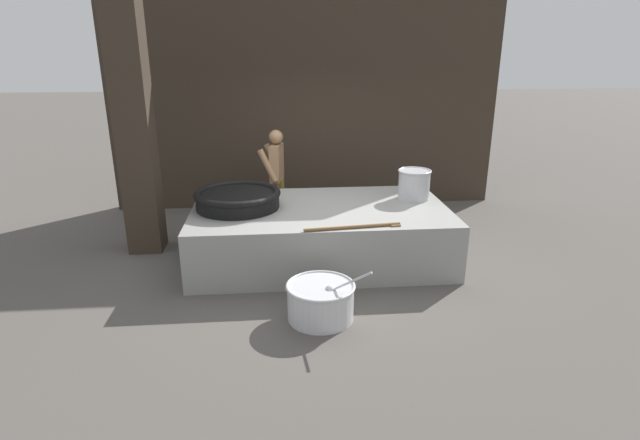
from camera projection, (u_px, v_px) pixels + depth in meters
The scene contains 9 objects.
ground_plane at pixel (320, 258), 7.03m from camera, with size 60.00×60.00×0.00m, color #56514C.
back_wall at pixel (306, 86), 8.83m from camera, with size 6.92×0.24×4.33m, color #382D23.
support_pillar at pixel (131, 98), 6.66m from camera, with size 0.46×0.46×4.33m, color #382D23.
hearth_platform at pixel (320, 233), 6.91m from camera, with size 3.45×1.99×0.75m.
giant_wok_near at pixel (238, 198), 6.71m from camera, with size 1.16×1.16×0.24m.
stock_pot at pixel (414, 184), 7.09m from camera, with size 0.47×0.47×0.42m.
stirring_paddle at pixel (357, 227), 5.97m from camera, with size 1.19×0.20×0.04m.
cook at pixel (276, 175), 8.04m from camera, with size 0.43×0.62×1.59m.
prep_bowl_vegetables at pixel (321, 300), 5.38m from camera, with size 0.86×0.75×0.70m.
Camera 1 is at (-0.58, -6.45, 2.79)m, focal length 28.00 mm.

